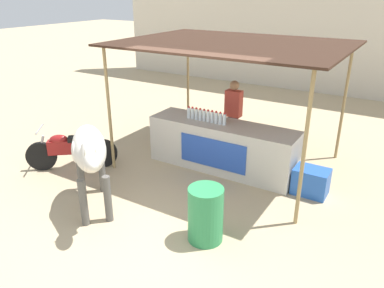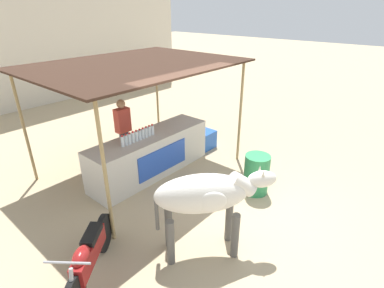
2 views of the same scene
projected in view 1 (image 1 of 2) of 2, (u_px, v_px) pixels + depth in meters
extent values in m
plane|color=tan|center=(158.00, 220.00, 5.95)|extent=(60.00, 60.00, 0.00)
cube|color=beige|center=(222.00, 146.00, 7.50)|extent=(3.00, 0.80, 0.96)
cube|color=#264CB2|center=(212.00, 153.00, 7.18)|extent=(1.40, 0.02, 0.58)
cube|color=#382319|center=(233.00, 43.00, 6.97)|extent=(4.20, 3.20, 0.04)
cylinder|color=#997F51|center=(109.00, 110.00, 7.22)|extent=(0.06, 0.06, 2.46)
cylinder|color=#997F51|center=(304.00, 151.00, 5.41)|extent=(0.06, 0.06, 2.46)
cylinder|color=#997F51|center=(188.00, 81.00, 9.49)|extent=(0.06, 0.06, 2.46)
cylinder|color=#997F51|center=(344.00, 103.00, 7.67)|extent=(0.06, 0.06, 2.46)
cylinder|color=silver|center=(189.00, 113.00, 7.60)|extent=(0.07, 0.07, 0.22)
cylinder|color=red|center=(189.00, 107.00, 7.55)|extent=(0.04, 0.04, 0.03)
cylinder|color=silver|center=(193.00, 113.00, 7.55)|extent=(0.07, 0.07, 0.22)
cylinder|color=red|center=(193.00, 108.00, 7.51)|extent=(0.04, 0.04, 0.03)
cylinder|color=silver|center=(196.00, 114.00, 7.51)|extent=(0.07, 0.07, 0.22)
cylinder|color=red|center=(196.00, 108.00, 7.46)|extent=(0.04, 0.04, 0.03)
cylinder|color=silver|center=(200.00, 115.00, 7.47)|extent=(0.07, 0.07, 0.22)
cylinder|color=red|center=(200.00, 109.00, 7.42)|extent=(0.04, 0.04, 0.03)
cylinder|color=silver|center=(204.00, 116.00, 7.42)|extent=(0.07, 0.07, 0.22)
cylinder|color=red|center=(204.00, 110.00, 7.38)|extent=(0.04, 0.04, 0.03)
cylinder|color=silver|center=(208.00, 116.00, 7.38)|extent=(0.07, 0.07, 0.22)
cylinder|color=red|center=(208.00, 110.00, 7.33)|extent=(0.04, 0.04, 0.03)
cylinder|color=silver|center=(212.00, 117.00, 7.34)|extent=(0.07, 0.07, 0.22)
cylinder|color=red|center=(212.00, 111.00, 7.29)|extent=(0.04, 0.04, 0.03)
cylinder|color=silver|center=(216.00, 118.00, 7.29)|extent=(0.07, 0.07, 0.22)
cylinder|color=red|center=(216.00, 112.00, 7.25)|extent=(0.04, 0.04, 0.03)
cylinder|color=silver|center=(220.00, 119.00, 7.25)|extent=(0.07, 0.07, 0.22)
cylinder|color=red|center=(220.00, 113.00, 7.20)|extent=(0.04, 0.04, 0.03)
cylinder|color=silver|center=(224.00, 120.00, 7.21)|extent=(0.07, 0.07, 0.22)
cylinder|color=red|center=(225.00, 113.00, 7.16)|extent=(0.04, 0.04, 0.03)
cylinder|color=#383842|center=(232.00, 135.00, 8.17)|extent=(0.22, 0.22, 0.88)
cube|color=#BF3F33|center=(234.00, 103.00, 7.89)|extent=(0.34, 0.20, 0.56)
sphere|color=#A87A56|center=(234.00, 85.00, 7.74)|extent=(0.20, 0.20, 0.20)
cube|color=blue|center=(311.00, 181.00, 6.64)|extent=(0.60, 0.44, 0.48)
cylinder|color=#2D8C51|center=(206.00, 214.00, 5.35)|extent=(0.51, 0.51, 0.84)
ellipsoid|color=silver|center=(89.00, 148.00, 5.92)|extent=(1.40, 1.31, 0.60)
cylinder|color=#575551|center=(108.00, 199.00, 5.80)|extent=(0.12, 0.12, 0.78)
cylinder|color=#575551|center=(84.00, 203.00, 5.70)|extent=(0.12, 0.12, 0.78)
cylinder|color=#575551|center=(102.00, 172.00, 6.66)|extent=(0.12, 0.12, 0.78)
cylinder|color=#575551|center=(81.00, 174.00, 6.56)|extent=(0.12, 0.12, 0.78)
cylinder|color=silver|center=(91.00, 156.00, 5.35)|extent=(0.50, 0.48, 0.41)
ellipsoid|color=silver|center=(92.00, 161.00, 5.07)|extent=(0.48, 0.45, 0.26)
cone|color=beige|center=(96.00, 150.00, 5.05)|extent=(0.05, 0.05, 0.10)
cone|color=beige|center=(85.00, 152.00, 5.01)|extent=(0.05, 0.05, 0.10)
cylinder|color=#575551|center=(88.00, 147.00, 6.61)|extent=(0.06, 0.06, 0.60)
ellipsoid|color=silver|center=(75.00, 152.00, 5.77)|extent=(0.40, 0.36, 0.32)
cylinder|color=black|center=(42.00, 156.00, 7.49)|extent=(0.52, 0.44, 0.60)
cylinder|color=black|center=(103.00, 153.00, 7.62)|extent=(0.52, 0.44, 0.60)
cube|color=maroon|center=(71.00, 147.00, 7.49)|extent=(0.82, 0.70, 0.28)
ellipsoid|color=maroon|center=(59.00, 140.00, 7.40)|extent=(0.41, 0.38, 0.20)
cube|color=black|center=(79.00, 139.00, 7.45)|extent=(0.46, 0.41, 0.10)
cylinder|color=#99999E|center=(40.00, 129.00, 7.27)|extent=(0.37, 0.45, 0.03)
cylinder|color=#99999E|center=(41.00, 147.00, 7.41)|extent=(0.19, 0.17, 0.49)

